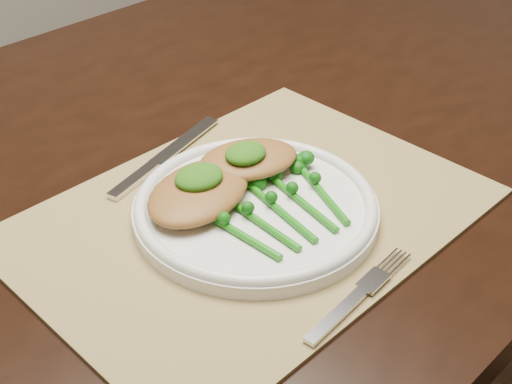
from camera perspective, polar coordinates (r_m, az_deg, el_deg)
dining_table at (r=1.16m, az=-3.31°, el=-11.84°), size 1.69×1.08×0.75m
placemat at (r=0.78m, az=-0.43°, el=-1.88°), size 0.53×0.41×0.00m
dinner_plate at (r=0.77m, az=-0.03°, el=-1.19°), size 0.27×0.27×0.02m
knife at (r=0.86m, az=-7.98°, el=2.33°), size 0.20×0.09×0.01m
fork at (r=0.69m, az=8.77°, el=-7.60°), size 0.16×0.05×0.00m
chicken_fillet_left at (r=0.76m, az=-4.61°, el=0.00°), size 0.16×0.13×0.03m
chicken_fillet_right at (r=0.81m, az=-0.61°, el=2.64°), size 0.13×0.11×0.02m
pesto_dollop_left at (r=0.76m, az=-4.59°, el=1.18°), size 0.05×0.05×0.02m
pesto_dollop_right at (r=0.79m, az=-0.84°, el=3.11°), size 0.05×0.04×0.02m
broccolini_bundle at (r=0.75m, az=2.01°, el=-1.57°), size 0.14×0.16×0.04m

